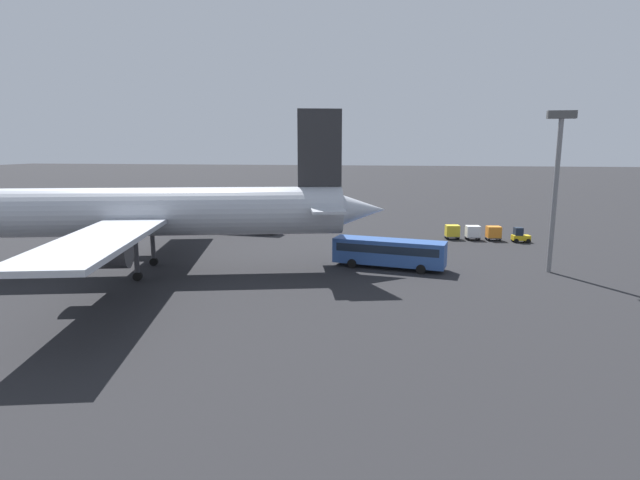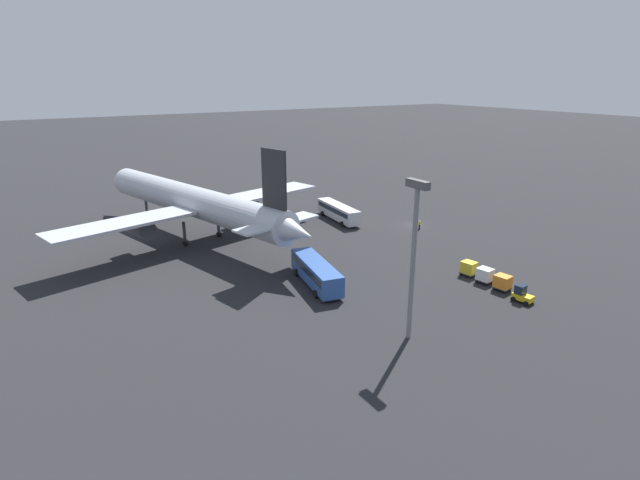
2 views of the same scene
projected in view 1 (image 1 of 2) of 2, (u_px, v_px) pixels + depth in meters
The scene contains 10 objects.
ground_plane at pixel (313, 225), 86.38m from camera, with size 600.00×600.00×0.00m, color #232326.
airplane at pixel (126, 213), 52.02m from camera, with size 54.79×47.85×17.16m.
shuttle_bus_near at pixel (239, 221), 78.30m from camera, with size 13.09×3.84×3.05m.
shuttle_bus_far at pixel (389, 251), 55.17m from camera, with size 12.63×5.17×3.18m.
baggage_tug at pixel (520, 236), 70.42m from camera, with size 2.55×1.90×2.10m.
worker_person at pixel (327, 221), 85.15m from camera, with size 0.38×0.38×1.74m.
cargo_cart_orange at pixel (493, 232), 71.66m from camera, with size 2.21×1.94×2.06m.
cargo_cart_white at pixel (473, 232), 72.16m from camera, with size 2.21×1.94×2.06m.
cargo_cart_yellow at pixel (452, 231), 72.73m from camera, with size 2.21×1.94×2.06m.
light_pole at pixel (557, 175), 51.77m from camera, with size 2.80×0.70×16.89m.
Camera 1 is at (-15.53, 84.00, 13.15)m, focal length 28.00 mm.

